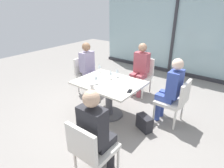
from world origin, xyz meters
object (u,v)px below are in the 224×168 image
chair_far_right (175,99)px  wine_glass_1 (117,71)px  person_far_right (171,88)px  wine_glass_0 (96,77)px  chair_near_window (142,74)px  dining_table_main (109,90)px  handbag_0 (144,123)px  wine_glass_2 (99,66)px  cell_phone_on_table (130,91)px  person_front_right (96,130)px  chair_far_left (86,73)px  coffee_cup (92,86)px  chair_front_right (91,148)px  person_far_left (89,66)px  person_near_window (140,67)px  wine_glass_3 (111,72)px

chair_far_right → wine_glass_1: wine_glass_1 is taller
person_far_right → wine_glass_0: size_ratio=6.81×
chair_near_window → wine_glass_1: wine_glass_1 is taller
dining_table_main → handbag_0: bearing=-0.2°
wine_glass_2 → cell_phone_on_table: size_ratio=1.28×
person_front_right → handbag_0: size_ratio=4.20×
chair_far_left → person_far_right: 2.16m
chair_far_left → cell_phone_on_table: chair_far_left is taller
wine_glass_1 → handbag_0: 1.14m
wine_glass_1 → coffee_cup: bearing=-92.0°
person_far_right → handbag_0: 0.80m
wine_glass_1 → wine_glass_2: same height
chair_far_left → wine_glass_2: size_ratio=4.70×
chair_far_right → handbag_0: chair_far_right is taller
chair_front_right → person_far_left: bearing=134.1°
chair_far_left → person_far_right: (2.15, 0.00, 0.20)m
person_front_right → wine_glass_1: (-0.78, 1.51, 0.16)m
person_near_window → wine_glass_3: person_near_window is taller
dining_table_main → chair_far_left: (-1.13, 0.52, -0.05)m
dining_table_main → cell_phone_on_table: 0.58m
cell_phone_on_table → wine_glass_3: bearing=140.9°
person_near_window → coffee_cup: bearing=-91.7°
person_near_window → handbag_0: 1.56m
chair_front_right → wine_glass_3: wine_glass_3 is taller
chair_far_right → wine_glass_0: wine_glass_0 is taller
wine_glass_1 → coffee_cup: wine_glass_1 is taller
person_front_right → wine_glass_0: person_front_right is taller
chair_near_window → person_far_right: 1.31m
wine_glass_3 → chair_front_right: bearing=-60.4°
wine_glass_1 → coffee_cup: 0.71m
person_near_window → wine_glass_2: 1.03m
chair_far_right → wine_glass_3: size_ratio=4.70×
chair_far_right → chair_front_right: bearing=-101.5°
chair_front_right → chair_near_window: same height
chair_far_right → cell_phone_on_table: size_ratio=6.04×
chair_near_window → handbag_0: (0.81, -1.32, -0.36)m
person_front_right → person_near_window: bearing=107.4°
coffee_cup → wine_glass_2: bearing=122.3°
wine_glass_0 → handbag_0: wine_glass_0 is taller
person_near_window → wine_glass_2: person_near_window is taller
person_near_window → handbag_0: size_ratio=4.20×
person_far_left → person_far_right: bearing=0.0°
wine_glass_0 → wine_glass_1: size_ratio=1.00×
wine_glass_3 → handbag_0: bearing=-10.0°
chair_near_window → wine_glass_2: (-0.51, -1.00, 0.37)m
chair_far_left → wine_glass_2: 0.75m
wine_glass_0 → cell_phone_on_table: wine_glass_0 is taller
wine_glass_2 → coffee_cup: size_ratio=2.06×
chair_far_right → handbag_0: 0.71m
dining_table_main → wine_glass_1: size_ratio=6.66×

